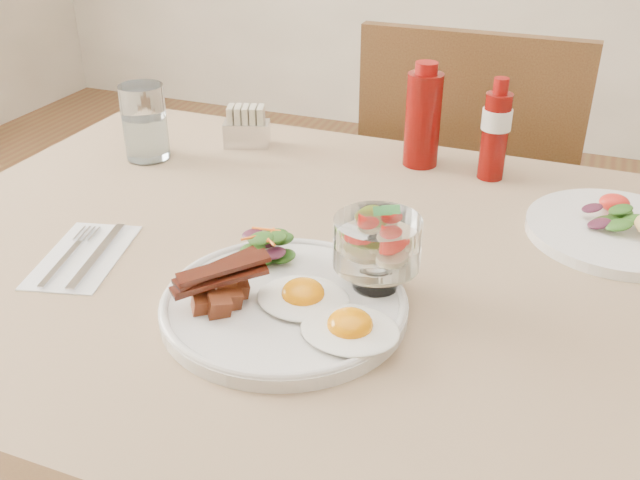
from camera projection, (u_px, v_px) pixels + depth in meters
table at (378, 328)px, 0.93m from camera, size 1.33×0.88×0.75m
chair_far at (467, 211)px, 1.54m from camera, size 0.42×0.42×0.93m
main_plate at (284, 305)px, 0.81m from camera, size 0.28×0.28×0.02m
fried_eggs at (326, 311)px, 0.77m from camera, size 0.19×0.14×0.03m
bacon_potato_pile at (220, 286)px, 0.78m from camera, size 0.10×0.10×0.05m
side_salad at (267, 247)px, 0.87m from camera, size 0.08×0.08×0.04m
fruit_cup at (377, 243)px, 0.80m from camera, size 0.10×0.10×0.10m
second_plate at (633, 229)px, 0.95m from camera, size 0.26×0.24×0.06m
ketchup_bottle at (423, 118)px, 1.15m from camera, size 0.06×0.06×0.17m
hot_sauce_bottle at (495, 131)px, 1.10m from camera, size 0.05×0.05×0.16m
sugar_caddy at (247, 129)px, 1.24m from camera, size 0.09×0.07×0.07m
water_glass at (145, 127)px, 1.18m from camera, size 0.07×0.07×0.13m
napkin_cutlery at (84, 256)px, 0.92m from camera, size 0.14×0.19×0.01m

